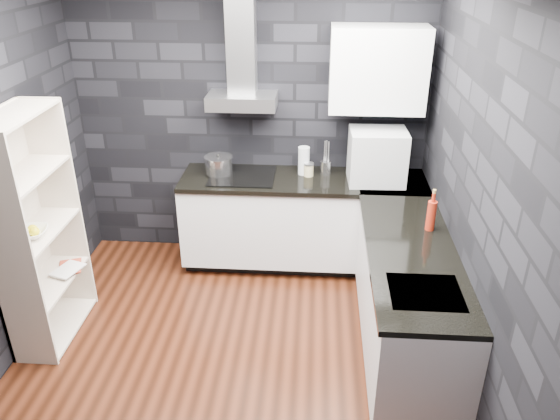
# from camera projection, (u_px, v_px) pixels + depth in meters

# --- Properties ---
(ground) EXTENTS (3.20, 3.20, 0.00)m
(ground) POSITION_uv_depth(u_px,v_px,m) (230.00, 352.00, 4.17)
(ground) COLOR #3C1A0D
(wall_back) EXTENTS (3.20, 0.05, 2.70)m
(wall_back) POSITION_uv_depth(u_px,v_px,m) (251.00, 118.00, 5.01)
(wall_back) COLOR black
(wall_back) RESTS_ON ground
(wall_front) EXTENTS (3.20, 0.05, 2.70)m
(wall_front) POSITION_uv_depth(u_px,v_px,m) (153.00, 366.00, 2.11)
(wall_front) COLOR black
(wall_front) RESTS_ON ground
(wall_right) EXTENTS (0.05, 3.20, 2.70)m
(wall_right) POSITION_uv_depth(u_px,v_px,m) (475.00, 199.00, 3.46)
(wall_right) COLOR black
(wall_right) RESTS_ON ground
(toekick_back) EXTENTS (2.18, 0.50, 0.10)m
(toekick_back) POSITION_uv_depth(u_px,v_px,m) (302.00, 257.00, 5.31)
(toekick_back) COLOR black
(toekick_back) RESTS_ON ground
(toekick_right) EXTENTS (0.50, 1.78, 0.10)m
(toekick_right) POSITION_uv_depth(u_px,v_px,m) (406.00, 346.00, 4.15)
(toekick_right) COLOR black
(toekick_right) RESTS_ON ground
(counter_back_cab) EXTENTS (2.20, 0.60, 0.76)m
(counter_back_cab) POSITION_uv_depth(u_px,v_px,m) (302.00, 220.00, 5.08)
(counter_back_cab) COLOR silver
(counter_back_cab) RESTS_ON ground
(counter_right_cab) EXTENTS (0.60, 1.80, 0.76)m
(counter_right_cab) POSITION_uv_depth(u_px,v_px,m) (407.00, 300.00, 3.96)
(counter_right_cab) COLOR silver
(counter_right_cab) RESTS_ON ground
(counter_back_top) EXTENTS (2.20, 0.62, 0.04)m
(counter_back_top) POSITION_uv_depth(u_px,v_px,m) (303.00, 181.00, 4.89)
(counter_back_top) COLOR black
(counter_back_top) RESTS_ON counter_back_cab
(counter_right_top) EXTENTS (0.62, 1.80, 0.04)m
(counter_right_top) POSITION_uv_depth(u_px,v_px,m) (412.00, 252.00, 3.78)
(counter_right_top) COLOR black
(counter_right_top) RESTS_ON counter_right_cab
(counter_corner_top) EXTENTS (0.62, 0.62, 0.04)m
(counter_corner_top) POSITION_uv_depth(u_px,v_px,m) (393.00, 183.00, 4.85)
(counter_corner_top) COLOR black
(counter_corner_top) RESTS_ON counter_right_cab
(hood_body) EXTENTS (0.60, 0.34, 0.12)m
(hood_body) POSITION_uv_depth(u_px,v_px,m) (242.00, 101.00, 4.75)
(hood_body) COLOR #A6A6AB
(hood_body) RESTS_ON wall_back
(hood_chimney) EXTENTS (0.24, 0.20, 0.90)m
(hood_chimney) POSITION_uv_depth(u_px,v_px,m) (241.00, 39.00, 4.58)
(hood_chimney) COLOR #A6A6AB
(hood_chimney) RESTS_ON hood_body
(upper_cabinet) EXTENTS (0.80, 0.35, 0.70)m
(upper_cabinet) POSITION_uv_depth(u_px,v_px,m) (378.00, 69.00, 4.54)
(upper_cabinet) COLOR white
(upper_cabinet) RESTS_ON wall_back
(cooktop) EXTENTS (0.58, 0.50, 0.01)m
(cooktop) POSITION_uv_depth(u_px,v_px,m) (242.00, 176.00, 4.92)
(cooktop) COLOR black
(cooktop) RESTS_ON counter_back_top
(sink_rim) EXTENTS (0.44, 0.40, 0.01)m
(sink_rim) POSITION_uv_depth(u_px,v_px,m) (425.00, 293.00, 3.33)
(sink_rim) COLOR #A6A6AB
(sink_rim) RESTS_ON counter_right_top
(pot) EXTENTS (0.27, 0.27, 0.14)m
(pot) POSITION_uv_depth(u_px,v_px,m) (219.00, 166.00, 4.94)
(pot) COLOR silver
(pot) RESTS_ON cooktop
(glass_vase) EXTENTS (0.11, 0.11, 0.25)m
(glass_vase) POSITION_uv_depth(u_px,v_px,m) (304.00, 161.00, 4.93)
(glass_vase) COLOR silver
(glass_vase) RESTS_ON counter_back_top
(storage_jar) EXTENTS (0.09, 0.09, 0.11)m
(storage_jar) POSITION_uv_depth(u_px,v_px,m) (309.00, 170.00, 4.92)
(storage_jar) COLOR tan
(storage_jar) RESTS_ON counter_back_top
(utensil_crock) EXTENTS (0.10, 0.10, 0.12)m
(utensil_crock) POSITION_uv_depth(u_px,v_px,m) (326.00, 168.00, 4.95)
(utensil_crock) COLOR silver
(utensil_crock) RESTS_ON counter_back_top
(appliance_garage) EXTENTS (0.50, 0.39, 0.48)m
(appliance_garage) POSITION_uv_depth(u_px,v_px,m) (377.00, 157.00, 4.73)
(appliance_garage) COLOR #B3B7BB
(appliance_garage) RESTS_ON counter_back_top
(red_bottle) EXTENTS (0.08, 0.08, 0.23)m
(red_bottle) POSITION_uv_depth(u_px,v_px,m) (431.00, 216.00, 3.98)
(red_bottle) COLOR maroon
(red_bottle) RESTS_ON counter_right_top
(bookshelf) EXTENTS (0.52, 0.86, 1.80)m
(bookshelf) POSITION_uv_depth(u_px,v_px,m) (37.00, 232.00, 4.00)
(bookshelf) COLOR beige
(bookshelf) RESTS_ON ground
(fruit_bowl) EXTENTS (0.26, 0.26, 0.06)m
(fruit_bowl) POSITION_uv_depth(u_px,v_px,m) (31.00, 233.00, 3.91)
(fruit_bowl) COLOR white
(fruit_bowl) RESTS_ON bookshelf
(book_red) EXTENTS (0.17, 0.08, 0.23)m
(book_red) POSITION_uv_depth(u_px,v_px,m) (57.00, 258.00, 4.30)
(book_red) COLOR maroon
(book_red) RESTS_ON bookshelf
(book_second) EXTENTS (0.17, 0.07, 0.24)m
(book_second) POSITION_uv_depth(u_px,v_px,m) (57.00, 256.00, 4.29)
(book_second) COLOR #B2B2B2
(book_second) RESTS_ON bookshelf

